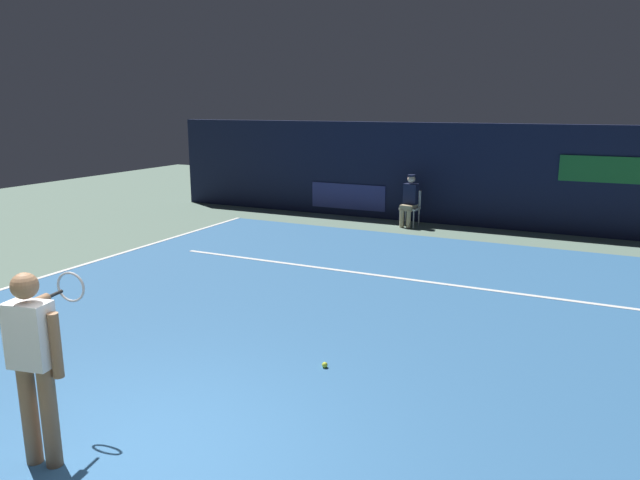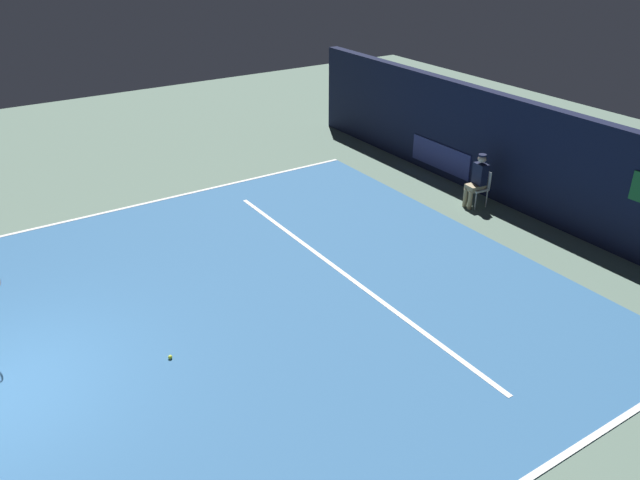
% 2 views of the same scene
% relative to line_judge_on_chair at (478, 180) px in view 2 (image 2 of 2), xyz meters
% --- Properties ---
extents(ground_plane, '(33.47, 33.47, 0.00)m').
position_rel_line_judge_on_chair_xyz_m(ground_plane, '(0.96, -6.54, -0.69)').
color(ground_plane, slate).
extents(court_surface, '(11.09, 11.05, 0.01)m').
position_rel_line_judge_on_chair_xyz_m(court_surface, '(0.96, -6.54, -0.68)').
color(court_surface, '#336699').
rests_on(court_surface, ground).
extents(line_sideline_right, '(0.10, 11.05, 0.01)m').
position_rel_line_judge_on_chair_xyz_m(line_sideline_right, '(-4.53, -6.54, -0.67)').
color(line_sideline_right, white).
rests_on(line_sideline_right, court_surface).
extents(line_service, '(8.65, 0.10, 0.01)m').
position_rel_line_judge_on_chair_xyz_m(line_service, '(0.96, -4.61, -0.67)').
color(line_service, white).
rests_on(line_service, court_surface).
extents(back_wall, '(16.81, 0.33, 2.60)m').
position_rel_line_judge_on_chair_xyz_m(back_wall, '(0.96, 0.80, 0.61)').
color(back_wall, '#141933').
rests_on(back_wall, ground).
extents(line_judge_on_chair, '(0.48, 0.56, 1.32)m').
position_rel_line_judge_on_chair_xyz_m(line_judge_on_chair, '(0.00, 0.00, 0.00)').
color(line_judge_on_chair, white).
rests_on(line_judge_on_chair, ground).
extents(tennis_ball, '(0.07, 0.07, 0.07)m').
position_rel_line_judge_on_chair_xyz_m(tennis_ball, '(1.66, -8.51, -0.64)').
color(tennis_ball, '#CCE033').
rests_on(tennis_ball, court_surface).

